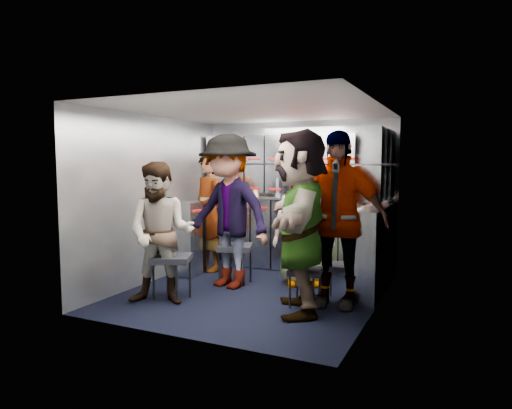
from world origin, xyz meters
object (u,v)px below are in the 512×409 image
at_px(jump_seat_mid_right, 339,269).
at_px(jump_seat_mid_left, 235,249).
at_px(jump_seat_near_left, 172,261).
at_px(attendant_standing, 208,212).
at_px(jump_seat_center, 308,250).
at_px(attendant_arc_a, 161,233).
at_px(jump_seat_near_right, 305,273).
at_px(attendant_arc_c, 303,222).
at_px(attendant_arc_e, 300,222).
at_px(attendant_arc_d, 336,219).
at_px(attendant_arc_b, 228,211).

bearing_deg(jump_seat_mid_right, jump_seat_mid_left, 173.23).
relative_size(jump_seat_near_left, attendant_standing, 0.33).
bearing_deg(jump_seat_center, attendant_arc_a, -125.30).
bearing_deg(jump_seat_mid_left, jump_seat_center, 32.13).
distance_m(jump_seat_near_right, attendant_arc_c, 1.00).
bearing_deg(attendant_arc_a, attendant_arc_e, -5.59).
distance_m(jump_seat_center, attendant_arc_d, 1.15).
bearing_deg(jump_seat_mid_left, jump_seat_mid_right, -6.77).
relative_size(jump_seat_mid_right, attendant_arc_c, 0.26).
height_order(jump_seat_near_left, attendant_arc_a, attendant_arc_a).
bearing_deg(jump_seat_near_left, jump_seat_mid_right, 23.36).
bearing_deg(jump_seat_mid_right, jump_seat_near_left, -156.64).
distance_m(jump_seat_near_left, jump_seat_mid_right, 1.85).
height_order(jump_seat_near_right, attendant_arc_e, attendant_arc_e).
bearing_deg(jump_seat_center, attendant_arc_c, -90.00).
distance_m(jump_seat_mid_right, attendant_arc_c, 0.87).
relative_size(jump_seat_near_right, attendant_arc_d, 0.22).
xyz_separation_m(attendant_standing, attendant_arc_b, (0.66, -0.63, 0.10)).
bearing_deg(jump_seat_near_right, attendant_arc_b, 162.13).
distance_m(attendant_arc_d, attendant_arc_e, 0.46).
relative_size(jump_seat_center, attendant_arc_b, 0.25).
bearing_deg(attendant_arc_c, attendant_arc_e, -96.72).
xyz_separation_m(jump_seat_near_right, attendant_standing, (-1.76, 0.99, 0.46)).
height_order(attendant_arc_c, attendant_arc_d, attendant_arc_d).
distance_m(jump_seat_mid_right, attendant_arc_d, 0.60).
xyz_separation_m(jump_seat_near_left, jump_seat_near_right, (1.43, 0.36, -0.07)).
relative_size(attendant_standing, attendant_arc_d, 0.89).
xyz_separation_m(jump_seat_near_left, attendant_arc_d, (1.70, 0.55, 0.49)).
bearing_deg(jump_seat_near_right, jump_seat_mid_left, 154.12).
bearing_deg(jump_seat_near_left, attendant_arc_e, 7.19).
height_order(jump_seat_near_right, attendant_arc_a, attendant_arc_a).
xyz_separation_m(attendant_standing, attendant_arc_c, (1.45, -0.14, -0.04)).
bearing_deg(attendant_arc_c, jump_seat_mid_right, -63.06).
height_order(jump_seat_near_right, attendant_arc_c, attendant_arc_c).
bearing_deg(jump_seat_near_left, jump_seat_mid_left, 70.12).
height_order(jump_seat_near_left, jump_seat_mid_right, jump_seat_near_left).
bearing_deg(attendant_arc_d, jump_seat_mid_right, 88.38).
bearing_deg(attendant_arc_c, jump_seat_center, 66.22).
distance_m(jump_seat_near_left, attendant_arc_d, 1.85).
height_order(jump_seat_near_left, attendant_standing, attendant_standing).
height_order(jump_seat_center, attendant_arc_c, attendant_arc_c).
height_order(attendant_arc_b, attendant_arc_d, attendant_arc_b).
distance_m(jump_seat_center, attendant_arc_b, 1.16).
distance_m(attendant_arc_c, attendant_arc_d, 0.89).
bearing_deg(jump_seat_near_right, jump_seat_near_left, -165.86).
bearing_deg(attendant_standing, attendant_arc_e, -6.69).
distance_m(attendant_standing, attendant_arc_d, 2.18).
bearing_deg(attendant_arc_b, jump_seat_center, 52.54).
bearing_deg(attendant_standing, attendant_arc_d, 5.47).
bearing_deg(attendant_arc_d, jump_seat_mid_left, 164.36).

